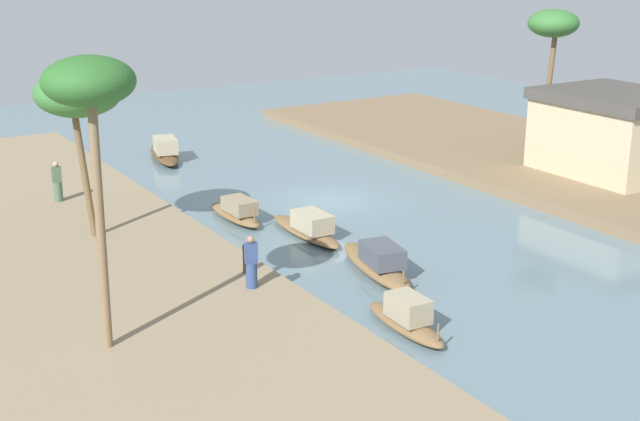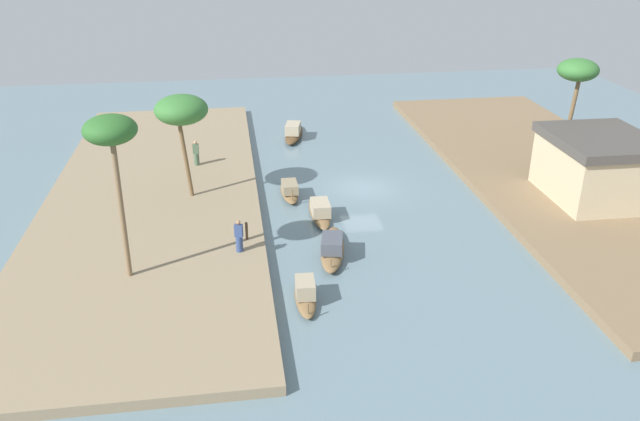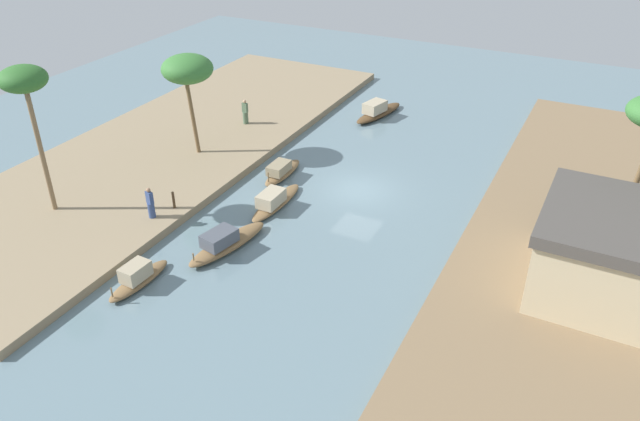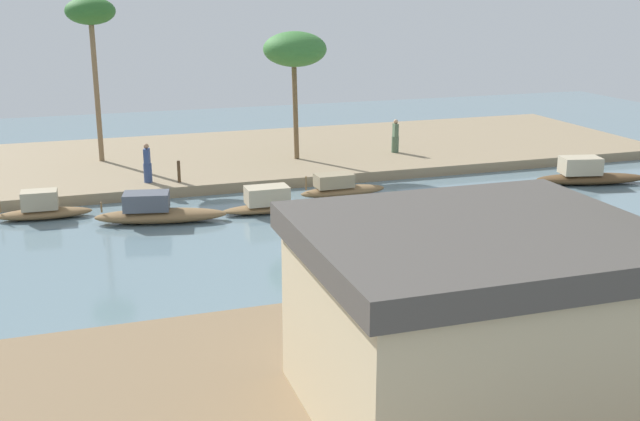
{
  "view_description": "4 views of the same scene",
  "coord_description": "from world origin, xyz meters",
  "px_view_note": "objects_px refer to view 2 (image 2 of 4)",
  "views": [
    {
      "loc": [
        31.01,
        -19.7,
        10.87
      ],
      "look_at": [
        3.65,
        -2.71,
        0.92
      ],
      "focal_mm": 48.12,
      "sensor_mm": 36.0,
      "label": 1
    },
    {
      "loc": [
        37.33,
        -8.28,
        15.97
      ],
      "look_at": [
        4.97,
        -3.54,
        0.91
      ],
      "focal_mm": 35.84,
      "sensor_mm": 36.0,
      "label": 2
    },
    {
      "loc": [
        28.97,
        12.09,
        17.2
      ],
      "look_at": [
        3.94,
        -0.51,
        0.59
      ],
      "focal_mm": 34.46,
      "sensor_mm": 36.0,
      "label": 3
    },
    {
      "loc": [
        11.65,
        25.45,
        8.6
      ],
      "look_at": [
        2.92,
        -0.49,
        0.76
      ],
      "focal_mm": 43.2,
      "sensor_mm": 36.0,
      "label": 4
    }
  ],
  "objects_px": {
    "person_by_mooring": "(196,155)",
    "palm_tree_right_tall": "(578,72)",
    "sampan_open_hull": "(294,132)",
    "sampan_upstream_small": "(332,247)",
    "palm_tree_left_far": "(111,135)",
    "sampan_with_red_awning": "(289,190)",
    "sampan_near_left_bank": "(305,293)",
    "person_on_near_bank": "(239,238)",
    "riverside_building": "(598,166)",
    "sampan_downstream_large": "(320,210)",
    "palm_tree_left_near": "(181,111)",
    "mooring_post": "(247,231)"
  },
  "relations": [
    {
      "from": "sampan_open_hull",
      "to": "palm_tree_left_near",
      "type": "distance_m",
      "value": 15.01
    },
    {
      "from": "sampan_downstream_large",
      "to": "palm_tree_left_near",
      "type": "bearing_deg",
      "value": -112.27
    },
    {
      "from": "person_by_mooring",
      "to": "palm_tree_right_tall",
      "type": "relative_size",
      "value": 0.23
    },
    {
      "from": "sampan_near_left_bank",
      "to": "palm_tree_left_near",
      "type": "xyz_separation_m",
      "value": [
        -12.05,
        -5.66,
        5.39
      ]
    },
    {
      "from": "sampan_with_red_awning",
      "to": "palm_tree_left_near",
      "type": "xyz_separation_m",
      "value": [
        0.13,
        -6.18,
        5.42
      ]
    },
    {
      "from": "person_on_near_bank",
      "to": "sampan_downstream_large",
      "type": "bearing_deg",
      "value": 60.69
    },
    {
      "from": "mooring_post",
      "to": "riverside_building",
      "type": "xyz_separation_m",
      "value": [
        -2.6,
        21.05,
        1.49
      ]
    },
    {
      "from": "sampan_with_red_awning",
      "to": "sampan_near_left_bank",
      "type": "bearing_deg",
      "value": -3.25
    },
    {
      "from": "palm_tree_left_near",
      "to": "sampan_near_left_bank",
      "type": "bearing_deg",
      "value": 25.16
    },
    {
      "from": "person_by_mooring",
      "to": "sampan_near_left_bank",
      "type": "bearing_deg",
      "value": -67.44
    },
    {
      "from": "palm_tree_left_far",
      "to": "sampan_with_red_awning",
      "type": "bearing_deg",
      "value": 137.87
    },
    {
      "from": "sampan_upstream_small",
      "to": "palm_tree_left_far",
      "type": "relative_size",
      "value": 0.66
    },
    {
      "from": "palm_tree_left_near",
      "to": "palm_tree_left_far",
      "type": "distance_m",
      "value": 9.76
    },
    {
      "from": "sampan_open_hull",
      "to": "sampan_downstream_large",
      "type": "height_order",
      "value": "sampan_open_hull"
    },
    {
      "from": "sampan_with_red_awning",
      "to": "person_on_near_bank",
      "type": "height_order",
      "value": "person_on_near_bank"
    },
    {
      "from": "sampan_upstream_small",
      "to": "riverside_building",
      "type": "bearing_deg",
      "value": 115.35
    },
    {
      "from": "mooring_post",
      "to": "palm_tree_right_tall",
      "type": "distance_m",
      "value": 23.73
    },
    {
      "from": "person_by_mooring",
      "to": "riverside_building",
      "type": "bearing_deg",
      "value": -15.22
    },
    {
      "from": "person_on_near_bank",
      "to": "palm_tree_left_near",
      "type": "bearing_deg",
      "value": 128.02
    },
    {
      "from": "sampan_open_hull",
      "to": "person_on_near_bank",
      "type": "height_order",
      "value": "person_on_near_bank"
    },
    {
      "from": "palm_tree_left_near",
      "to": "sampan_with_red_awning",
      "type": "bearing_deg",
      "value": 91.22
    },
    {
      "from": "sampan_downstream_large",
      "to": "sampan_near_left_bank",
      "type": "xyz_separation_m",
      "value": [
        8.86,
        -1.96,
        0.02
      ]
    },
    {
      "from": "sampan_near_left_bank",
      "to": "palm_tree_left_near",
      "type": "distance_m",
      "value": 14.37
    },
    {
      "from": "person_on_near_bank",
      "to": "palm_tree_left_far",
      "type": "height_order",
      "value": "palm_tree_left_far"
    },
    {
      "from": "person_by_mooring",
      "to": "palm_tree_right_tall",
      "type": "height_order",
      "value": "palm_tree_right_tall"
    },
    {
      "from": "person_on_near_bank",
      "to": "palm_tree_right_tall",
      "type": "relative_size",
      "value": 0.24
    },
    {
      "from": "mooring_post",
      "to": "palm_tree_left_far",
      "type": "relative_size",
      "value": 0.12
    },
    {
      "from": "mooring_post",
      "to": "sampan_open_hull",
      "type": "bearing_deg",
      "value": 166.19
    },
    {
      "from": "person_by_mooring",
      "to": "sampan_upstream_small",
      "type": "bearing_deg",
      "value": -55.65
    },
    {
      "from": "palm_tree_right_tall",
      "to": "sampan_open_hull",
      "type": "bearing_deg",
      "value": -121.33
    },
    {
      "from": "sampan_near_left_bank",
      "to": "mooring_post",
      "type": "bearing_deg",
      "value": -154.62
    },
    {
      "from": "sampan_open_hull",
      "to": "palm_tree_left_far",
      "type": "distance_m",
      "value": 24.36
    },
    {
      "from": "person_by_mooring",
      "to": "riverside_building",
      "type": "relative_size",
      "value": 0.26
    },
    {
      "from": "riverside_building",
      "to": "palm_tree_left_near",
      "type": "bearing_deg",
      "value": -98.18
    },
    {
      "from": "mooring_post",
      "to": "riverside_building",
      "type": "height_order",
      "value": "riverside_building"
    },
    {
      "from": "sampan_downstream_large",
      "to": "person_on_near_bank",
      "type": "height_order",
      "value": "person_on_near_bank"
    },
    {
      "from": "sampan_with_red_awning",
      "to": "person_on_near_bank",
      "type": "xyz_separation_m",
      "value": [
        7.79,
        -3.33,
        0.82
      ]
    },
    {
      "from": "palm_tree_left_near",
      "to": "palm_tree_left_far",
      "type": "height_order",
      "value": "palm_tree_left_far"
    },
    {
      "from": "sampan_open_hull",
      "to": "person_by_mooring",
      "type": "xyz_separation_m",
      "value": [
        6.4,
        -7.38,
        0.74
      ]
    },
    {
      "from": "sampan_downstream_large",
      "to": "palm_tree_right_tall",
      "type": "bearing_deg",
      "value": 104.75
    },
    {
      "from": "sampan_upstream_small",
      "to": "riverside_building",
      "type": "height_order",
      "value": "riverside_building"
    },
    {
      "from": "palm_tree_left_near",
      "to": "palm_tree_right_tall",
      "type": "bearing_deg",
      "value": 92.81
    },
    {
      "from": "sampan_upstream_small",
      "to": "person_on_near_bank",
      "type": "relative_size",
      "value": 2.98
    },
    {
      "from": "palm_tree_left_near",
      "to": "riverside_building",
      "type": "height_order",
      "value": "palm_tree_left_near"
    },
    {
      "from": "sampan_with_red_awning",
      "to": "riverside_building",
      "type": "xyz_separation_m",
      "value": [
        3.89,
        18.14,
        2.05
      ]
    },
    {
      "from": "sampan_upstream_small",
      "to": "sampan_open_hull",
      "type": "distance_m",
      "value": 19.59
    },
    {
      "from": "palm_tree_left_far",
      "to": "palm_tree_right_tall",
      "type": "xyz_separation_m",
      "value": [
        -10.55,
        27.31,
        -0.51
      ]
    },
    {
      "from": "palm_tree_left_near",
      "to": "palm_tree_right_tall",
      "type": "xyz_separation_m",
      "value": [
        -1.22,
        24.94,
        1.14
      ]
    },
    {
      "from": "sampan_open_hull",
      "to": "palm_tree_right_tall",
      "type": "bearing_deg",
      "value": 71.77
    },
    {
      "from": "person_on_near_bank",
      "to": "palm_tree_left_far",
      "type": "bearing_deg",
      "value": -144.63
    }
  ]
}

